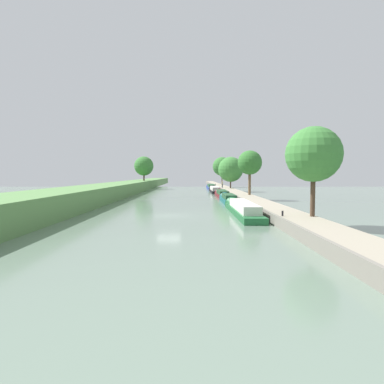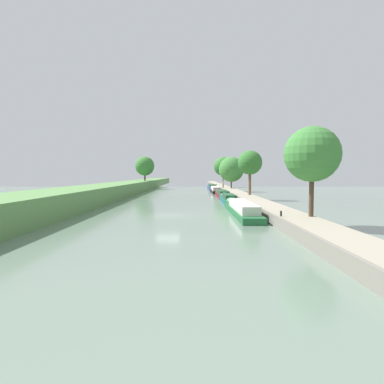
{
  "view_description": "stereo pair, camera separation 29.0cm",
  "coord_description": "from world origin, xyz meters",
  "px_view_note": "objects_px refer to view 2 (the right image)",
  "views": [
    {
      "loc": [
        2.46,
        -34.46,
        4.41
      ],
      "look_at": [
        2.39,
        27.64,
        1.0
      ],
      "focal_mm": 30.49,
      "sensor_mm": 36.0,
      "label": 1
    },
    {
      "loc": [
        2.75,
        -34.46,
        4.41
      ],
      "look_at": [
        2.39,
        27.64,
        1.0
      ],
      "focal_mm": 30.49,
      "sensor_mm": 36.0,
      "label": 2
    }
  ],
  "objects_px": {
    "narrowboat_black": "(215,190)",
    "mooring_bollard_near": "(281,214)",
    "narrowboat_blue": "(212,187)",
    "narrowboat_teal": "(228,199)",
    "narrowboat_maroon": "(222,194)",
    "mooring_bollard_far": "(216,184)",
    "person_walking": "(223,184)",
    "narrowboat_green": "(241,209)"
  },
  "relations": [
    {
      "from": "mooring_bollard_near",
      "to": "narrowboat_black",
      "type": "bearing_deg",
      "value": 92.17
    },
    {
      "from": "narrowboat_maroon",
      "to": "mooring_bollard_near",
      "type": "relative_size",
      "value": 30.46
    },
    {
      "from": "narrowboat_maroon",
      "to": "narrowboat_blue",
      "type": "distance_m",
      "value": 33.36
    },
    {
      "from": "narrowboat_teal",
      "to": "narrowboat_blue",
      "type": "height_order",
      "value": "narrowboat_blue"
    },
    {
      "from": "narrowboat_green",
      "to": "person_walking",
      "type": "height_order",
      "value": "person_walking"
    },
    {
      "from": "narrowboat_teal",
      "to": "narrowboat_black",
      "type": "height_order",
      "value": "narrowboat_black"
    },
    {
      "from": "narrowboat_teal",
      "to": "narrowboat_black",
      "type": "distance_m",
      "value": 28.84
    },
    {
      "from": "narrowboat_blue",
      "to": "narrowboat_green",
      "type": "bearing_deg",
      "value": -90.11
    },
    {
      "from": "mooring_bollard_far",
      "to": "narrowboat_maroon",
      "type": "bearing_deg",
      "value": -92.4
    },
    {
      "from": "mooring_bollard_far",
      "to": "narrowboat_teal",
      "type": "bearing_deg",
      "value": -91.99
    },
    {
      "from": "person_walking",
      "to": "mooring_bollard_far",
      "type": "distance_m",
      "value": 20.04
    },
    {
      "from": "narrowboat_green",
      "to": "mooring_bollard_far",
      "type": "relative_size",
      "value": 37.31
    },
    {
      "from": "narrowboat_maroon",
      "to": "narrowboat_teal",
      "type": "bearing_deg",
      "value": -90.62
    },
    {
      "from": "person_walking",
      "to": "narrowboat_green",
      "type": "bearing_deg",
      "value": -92.8
    },
    {
      "from": "mooring_bollard_near",
      "to": "mooring_bollard_far",
      "type": "height_order",
      "value": "same"
    },
    {
      "from": "narrowboat_maroon",
      "to": "narrowboat_black",
      "type": "bearing_deg",
      "value": 91.02
    },
    {
      "from": "narrowboat_green",
      "to": "narrowboat_maroon",
      "type": "xyz_separation_m",
      "value": [
        0.32,
        27.52,
        -0.06
      ]
    },
    {
      "from": "narrowboat_maroon",
      "to": "narrowboat_blue",
      "type": "bearing_deg",
      "value": 90.34
    },
    {
      "from": "narrowboat_black",
      "to": "mooring_bollard_far",
      "type": "height_order",
      "value": "narrowboat_black"
    },
    {
      "from": "narrowboat_blue",
      "to": "narrowboat_teal",
      "type": "bearing_deg",
      "value": -89.91
    },
    {
      "from": "narrowboat_teal",
      "to": "narrowboat_blue",
      "type": "distance_m",
      "value": 45.51
    },
    {
      "from": "mooring_bollard_far",
      "to": "mooring_bollard_near",
      "type": "bearing_deg",
      "value": -90.0
    },
    {
      "from": "narrowboat_maroon",
      "to": "person_walking",
      "type": "bearing_deg",
      "value": 84.43
    },
    {
      "from": "narrowboat_green",
      "to": "narrowboat_maroon",
      "type": "bearing_deg",
      "value": 89.34
    },
    {
      "from": "narrowboat_green",
      "to": "narrowboat_blue",
      "type": "xyz_separation_m",
      "value": [
        0.12,
        60.88,
        0.01
      ]
    },
    {
      "from": "narrowboat_maroon",
      "to": "mooring_bollard_far",
      "type": "bearing_deg",
      "value": 87.6
    },
    {
      "from": "narrowboat_black",
      "to": "mooring_bollard_near",
      "type": "bearing_deg",
      "value": -87.83
    },
    {
      "from": "narrowboat_teal",
      "to": "narrowboat_maroon",
      "type": "xyz_separation_m",
      "value": [
        0.13,
        12.15,
        -0.0
      ]
    },
    {
      "from": "narrowboat_green",
      "to": "mooring_bollard_far",
      "type": "distance_m",
      "value": 68.71
    },
    {
      "from": "narrowboat_black",
      "to": "mooring_bollard_near",
      "type": "height_order",
      "value": "narrowboat_black"
    },
    {
      "from": "narrowboat_green",
      "to": "mooring_bollard_near",
      "type": "xyz_separation_m",
      "value": [
        2.04,
        -9.11,
        0.55
      ]
    },
    {
      "from": "narrowboat_black",
      "to": "narrowboat_teal",
      "type": "bearing_deg",
      "value": -89.67
    },
    {
      "from": "person_walking",
      "to": "mooring_bollard_far",
      "type": "relative_size",
      "value": 3.69
    },
    {
      "from": "narrowboat_black",
      "to": "person_walking",
      "type": "relative_size",
      "value": 9.96
    },
    {
      "from": "narrowboat_blue",
      "to": "mooring_bollard_near",
      "type": "bearing_deg",
      "value": -88.43
    },
    {
      "from": "narrowboat_teal",
      "to": "narrowboat_black",
      "type": "xyz_separation_m",
      "value": [
        -0.17,
        28.84,
        0.04
      ]
    },
    {
      "from": "narrowboat_teal",
      "to": "mooring_bollard_near",
      "type": "height_order",
      "value": "mooring_bollard_near"
    },
    {
      "from": "narrowboat_green",
      "to": "narrowboat_teal",
      "type": "bearing_deg",
      "value": 89.3
    },
    {
      "from": "narrowboat_teal",
      "to": "mooring_bollard_far",
      "type": "relative_size",
      "value": 24.23
    },
    {
      "from": "narrowboat_maroon",
      "to": "narrowboat_blue",
      "type": "height_order",
      "value": "narrowboat_blue"
    },
    {
      "from": "narrowboat_black",
      "to": "narrowboat_maroon",
      "type": "bearing_deg",
      "value": -88.98
    },
    {
      "from": "narrowboat_green",
      "to": "narrowboat_maroon",
      "type": "height_order",
      "value": "narrowboat_green"
    }
  ]
}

